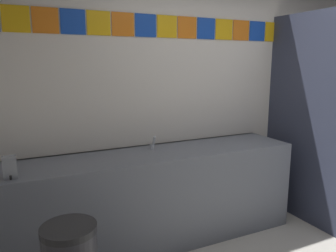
% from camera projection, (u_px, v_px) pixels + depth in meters
% --- Properties ---
extents(wall_back, '(4.32, 0.09, 2.75)m').
position_uv_depth(wall_back, '(211.00, 89.00, 3.47)').
color(wall_back, silver).
rests_on(wall_back, ground_plane).
extents(vanity_counter, '(2.66, 0.59, 0.86)m').
position_uv_depth(vanity_counter, '(157.00, 197.00, 3.02)').
color(vanity_counter, slate).
rests_on(vanity_counter, ground_plane).
extents(faucet_center, '(0.04, 0.10, 0.14)m').
position_uv_depth(faucet_center, '(153.00, 144.00, 3.00)').
color(faucet_center, silver).
rests_on(faucet_center, vanity_counter).
extents(soap_dispenser, '(0.09, 0.09, 0.16)m').
position_uv_depth(soap_dispenser, '(10.00, 167.00, 2.26)').
color(soap_dispenser, gray).
rests_on(soap_dispenser, vanity_counter).
extents(toilet, '(0.39, 0.49, 0.74)m').
position_uv_depth(toilet, '(325.00, 180.00, 3.82)').
color(toilet, white).
rests_on(toilet, ground_plane).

